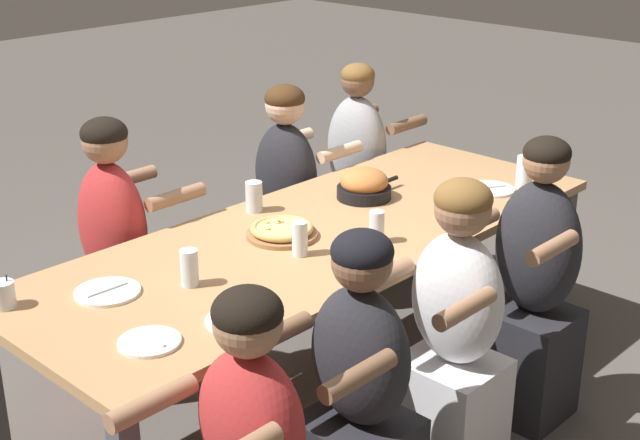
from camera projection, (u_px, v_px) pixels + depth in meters
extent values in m
plane|color=#514C47|center=(320.00, 396.00, 3.88)|extent=(18.00, 18.00, 0.00)
cube|color=tan|center=(320.00, 236.00, 3.60)|extent=(2.63, 0.96, 0.04)
cube|color=#4C4C51|center=(560.00, 261.00, 4.32)|extent=(0.07, 0.07, 0.74)
cube|color=#4C4C51|center=(423.00, 217.00, 4.86)|extent=(0.07, 0.07, 0.74)
cylinder|color=#996B42|center=(282.00, 235.00, 3.54)|extent=(0.29, 0.29, 0.02)
torus|color=tan|center=(282.00, 228.00, 3.53)|extent=(0.25, 0.25, 0.03)
cylinder|color=#E5C675|center=(282.00, 230.00, 3.53)|extent=(0.21, 0.21, 0.03)
cylinder|color=#E5C166|center=(278.00, 222.00, 3.56)|extent=(0.02, 0.02, 0.01)
cylinder|color=#E5C166|center=(266.00, 222.00, 3.56)|extent=(0.02, 0.02, 0.01)
cylinder|color=#E5C166|center=(267.00, 229.00, 3.50)|extent=(0.02, 0.02, 0.01)
cylinder|color=#E5C166|center=(280.00, 221.00, 3.57)|extent=(0.02, 0.02, 0.01)
cylinder|color=black|center=(364.00, 192.00, 3.95)|extent=(0.24, 0.24, 0.05)
cylinder|color=black|center=(389.00, 180.00, 4.06)|extent=(0.11, 0.02, 0.02)
ellipsoid|color=#C17038|center=(364.00, 181.00, 3.93)|extent=(0.21, 0.21, 0.12)
cylinder|color=white|center=(490.00, 189.00, 4.05)|extent=(0.22, 0.22, 0.01)
cube|color=#B7B7BC|center=(490.00, 187.00, 4.05)|extent=(0.14, 0.09, 0.01)
cylinder|color=white|center=(107.00, 292.00, 3.07)|extent=(0.23, 0.23, 0.01)
cube|color=#B7B7BC|center=(107.00, 290.00, 3.06)|extent=(0.16, 0.02, 0.01)
cylinder|color=white|center=(236.00, 320.00, 2.87)|extent=(0.20, 0.20, 0.01)
cube|color=#B7B7BC|center=(236.00, 318.00, 2.87)|extent=(0.08, 0.13, 0.01)
cylinder|color=white|center=(149.00, 342.00, 2.74)|extent=(0.20, 0.20, 0.01)
cube|color=#B7B7BC|center=(149.00, 339.00, 2.74)|extent=(0.03, 0.14, 0.01)
cylinder|color=silver|center=(3.00, 295.00, 2.96)|extent=(0.08, 0.08, 0.09)
cylinder|color=#1EA8DB|center=(4.00, 298.00, 2.96)|extent=(0.07, 0.07, 0.07)
cylinder|color=black|center=(8.00, 290.00, 2.97)|extent=(0.00, 0.01, 0.11)
cylinder|color=silver|center=(254.00, 197.00, 3.78)|extent=(0.07, 0.07, 0.13)
cylinder|color=black|center=(254.00, 203.00, 3.80)|extent=(0.06, 0.06, 0.08)
cylinder|color=silver|center=(189.00, 268.00, 3.11)|extent=(0.06, 0.06, 0.13)
cylinder|color=silver|center=(525.00, 172.00, 4.06)|extent=(0.08, 0.08, 0.15)
cylinder|color=silver|center=(300.00, 239.00, 3.35)|extent=(0.06, 0.06, 0.13)
cylinder|color=silver|center=(377.00, 227.00, 3.47)|extent=(0.06, 0.06, 0.13)
cylinder|color=black|center=(377.00, 232.00, 3.47)|extent=(0.05, 0.05, 0.08)
cube|color=#232328|center=(527.00, 362.00, 3.69)|extent=(0.32, 0.34, 0.48)
ellipsoid|color=#232328|center=(538.00, 248.00, 3.50)|extent=(0.24, 0.36, 0.55)
sphere|color=#9E7051|center=(546.00, 161.00, 3.36)|extent=(0.18, 0.18, 0.18)
ellipsoid|color=black|center=(547.00, 153.00, 3.35)|extent=(0.18, 0.18, 0.13)
cylinder|color=#9E7051|center=(553.00, 248.00, 3.21)|extent=(0.28, 0.06, 0.06)
cylinder|color=#9E7051|center=(473.00, 224.00, 3.42)|extent=(0.28, 0.06, 0.06)
ellipsoid|color=#B22D2D|center=(251.00, 422.00, 2.49)|extent=(0.24, 0.36, 0.44)
sphere|color=#9E7051|center=(248.00, 323.00, 2.37)|extent=(0.19, 0.19, 0.19)
ellipsoid|color=black|center=(247.00, 312.00, 2.36)|extent=(0.20, 0.20, 0.13)
cylinder|color=#9E7051|center=(152.00, 403.00, 2.43)|extent=(0.28, 0.06, 0.06)
cube|color=#99999E|center=(355.00, 237.00, 4.93)|extent=(0.32, 0.34, 0.48)
ellipsoid|color=#99999E|center=(357.00, 148.00, 4.73)|extent=(0.24, 0.36, 0.56)
sphere|color=brown|center=(358.00, 81.00, 4.60)|extent=(0.17, 0.17, 0.17)
ellipsoid|color=brown|center=(358.00, 75.00, 4.59)|extent=(0.18, 0.18, 0.12)
cylinder|color=brown|center=(358.00, 113.00, 4.94)|extent=(0.28, 0.06, 0.06)
cylinder|color=brown|center=(407.00, 125.00, 4.72)|extent=(0.28, 0.06, 0.06)
cube|color=#B22D2D|center=(123.00, 336.00, 3.89)|extent=(0.32, 0.34, 0.48)
ellipsoid|color=#B22D2D|center=(112.00, 226.00, 3.70)|extent=(0.24, 0.36, 0.56)
sphere|color=#9E7051|center=(105.00, 141.00, 3.56)|extent=(0.19, 0.19, 0.19)
ellipsoid|color=black|center=(104.00, 133.00, 3.55)|extent=(0.19, 0.19, 0.13)
cylinder|color=#9E7051|center=(127.00, 179.00, 3.90)|extent=(0.28, 0.06, 0.06)
cylinder|color=#9E7051|center=(176.00, 197.00, 3.68)|extent=(0.28, 0.06, 0.06)
cube|color=silver|center=(450.00, 416.00, 3.32)|extent=(0.32, 0.34, 0.48)
ellipsoid|color=silver|center=(457.00, 299.00, 3.14)|extent=(0.24, 0.36, 0.50)
sphere|color=#9E7051|center=(463.00, 208.00, 3.02)|extent=(0.20, 0.20, 0.20)
ellipsoid|color=brown|center=(463.00, 199.00, 3.00)|extent=(0.20, 0.20, 0.14)
cylinder|color=#9E7051|center=(465.00, 308.00, 2.86)|extent=(0.28, 0.06, 0.06)
cylinder|color=#9E7051|center=(383.00, 277.00, 3.08)|extent=(0.28, 0.06, 0.06)
cube|color=#232328|center=(287.00, 266.00, 4.57)|extent=(0.32, 0.34, 0.48)
ellipsoid|color=#232328|center=(286.00, 174.00, 4.39)|extent=(0.24, 0.36, 0.52)
sphere|color=beige|center=(285.00, 105.00, 4.26)|extent=(0.19, 0.19, 0.19)
ellipsoid|color=#422814|center=(285.00, 98.00, 4.25)|extent=(0.20, 0.20, 0.13)
cylinder|color=beige|center=(291.00, 138.00, 4.60)|extent=(0.28, 0.06, 0.06)
cylinder|color=beige|center=(340.00, 152.00, 4.38)|extent=(0.28, 0.06, 0.06)
ellipsoid|color=#232328|center=(360.00, 356.00, 2.80)|extent=(0.24, 0.36, 0.47)
sphere|color=brown|center=(362.00, 261.00, 2.68)|extent=(0.19, 0.19, 0.19)
ellipsoid|color=black|center=(362.00, 251.00, 2.66)|extent=(0.19, 0.19, 0.13)
cylinder|color=brown|center=(358.00, 376.00, 2.51)|extent=(0.28, 0.06, 0.06)
cylinder|color=brown|center=(275.00, 335.00, 2.73)|extent=(0.28, 0.06, 0.06)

